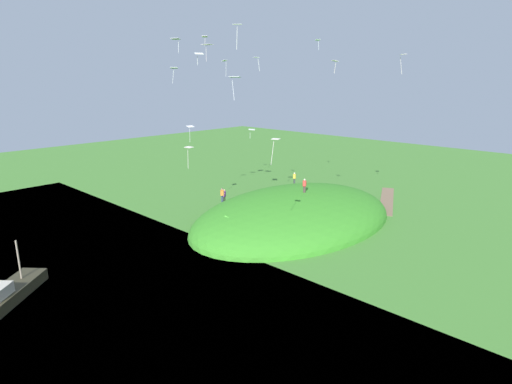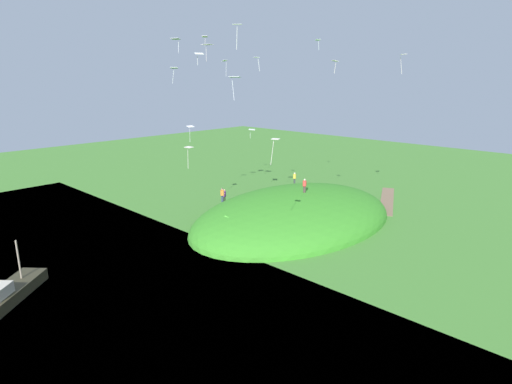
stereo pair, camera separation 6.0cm
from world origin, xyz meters
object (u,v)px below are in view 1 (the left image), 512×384
(kite_2, at_px, (235,78))
(kite_8, at_px, (225,62))
(kite_9, at_px, (189,149))
(kite_14, at_px, (237,26))
(kite_12, at_px, (199,54))
(boat_on_lake, at_px, (6,295))
(kite_1, at_px, (257,59))
(kite_7, at_px, (174,69))
(kite_4, at_px, (275,142))
(kite_13, at_px, (190,128))
(person_walking_path, at_px, (304,184))
(person_with_child, at_px, (222,193))
(kite_11, at_px, (403,56))
(person_near_shore, at_px, (294,177))
(kite_6, at_px, (205,37))
(kite_15, at_px, (335,62))
(kite_3, at_px, (176,40))
(kite_10, at_px, (318,41))
(mooring_post, at_px, (204,231))
(kite_0, at_px, (252,130))
(kite_5, at_px, (207,45))
(person_on_hilltop, at_px, (224,194))

(kite_2, distance_m, kite_8, 16.64)
(kite_9, xyz_separation_m, kite_14, (2.60, -4.20, 10.91))
(kite_8, height_order, kite_9, kite_8)
(kite_12, bearing_deg, boat_on_lake, -171.69)
(kite_1, height_order, kite_9, kite_1)
(kite_8, distance_m, kite_9, 16.74)
(kite_7, bearing_deg, kite_4, -101.58)
(kite_13, bearing_deg, kite_12, -91.31)
(boat_on_lake, xyz_separation_m, person_walking_path, (31.16, -4.88, 3.93))
(person_with_child, bearing_deg, kite_11, -166.84)
(kite_12, bearing_deg, person_near_shore, -6.45)
(kite_9, bearing_deg, person_with_child, 31.09)
(kite_13, bearing_deg, kite_11, -51.35)
(kite_4, height_order, kite_6, kite_6)
(kite_15, bearing_deg, kite_3, 135.17)
(kite_10, bearing_deg, mooring_post, 173.15)
(kite_2, relative_size, kite_7, 1.22)
(person_walking_path, bearing_deg, boat_on_lake, 31.61)
(kite_14, bearing_deg, kite_11, -21.49)
(kite_12, xyz_separation_m, kite_15, (7.63, -12.34, -0.91))
(kite_1, distance_m, kite_13, 10.88)
(kite_1, relative_size, kite_13, 0.79)
(person_walking_path, relative_size, kite_8, 0.84)
(kite_9, xyz_separation_m, kite_15, (13.38, -7.33, 8.21))
(kite_0, bearing_deg, kite_14, -140.80)
(kite_3, xyz_separation_m, kite_13, (3.79, 3.12, -9.23))
(person_with_child, bearing_deg, kite_10, -141.31)
(person_with_child, xyz_separation_m, kite_7, (-6.18, 0.30, 14.76))
(kite_2, xyz_separation_m, kite_5, (3.60, 7.77, 3.32))
(person_on_hilltop, bearing_deg, kite_4, 78.61)
(kite_2, height_order, kite_6, kite_6)
(person_on_hilltop, distance_m, kite_0, 9.02)
(kite_10, xyz_separation_m, kite_15, (-6.27, -6.66, -2.80))
(kite_1, xyz_separation_m, kite_15, (2.85, -8.27, -0.46))
(kite_0, relative_size, kite_9, 0.64)
(kite_2, distance_m, kite_12, 11.05)
(kite_4, bearing_deg, kite_9, 87.01)
(person_walking_path, height_order, kite_0, kite_0)
(person_on_hilltop, height_order, kite_7, kite_7)
(kite_2, distance_m, kite_5, 9.19)
(person_near_shore, xyz_separation_m, kite_3, (-18.80, 0.67, 17.03))
(kite_1, relative_size, kite_11, 0.71)
(person_with_child, distance_m, person_on_hilltop, 1.87)
(kite_8, bearing_deg, kite_1, -102.94)
(kite_3, xyz_separation_m, kite_5, (3.15, -1.09, -0.42))
(person_near_shore, xyz_separation_m, kite_9, (-20.81, -3.31, 6.75))
(kite_10, xyz_separation_m, kite_14, (-17.05, -3.53, -0.09))
(kite_10, height_order, kite_11, kite_10)
(kite_8, bearing_deg, kite_15, -85.21)
(kite_13, relative_size, kite_14, 0.88)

